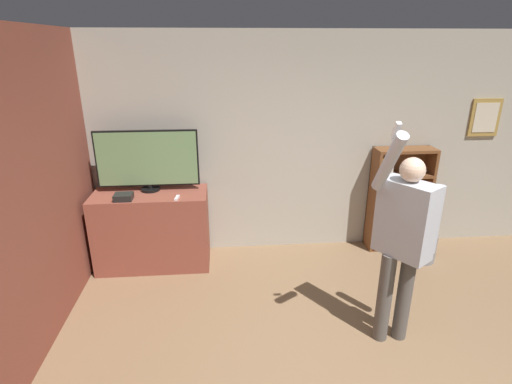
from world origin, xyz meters
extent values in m
cube|color=#B2AD9E|center=(0.00, 2.79, 1.35)|extent=(7.18, 0.06, 2.70)
cube|color=#AD8942|center=(2.26, 2.74, 1.67)|extent=(0.38, 0.02, 0.47)
cube|color=beige|center=(2.26, 2.73, 1.67)|extent=(0.30, 0.01, 0.36)
cube|color=brown|center=(-2.62, 1.38, 1.35)|extent=(0.06, 4.36, 2.70)
cube|color=brown|center=(-1.87, 2.42, 0.46)|extent=(1.31, 0.58, 0.92)
cylinder|color=black|center=(-1.87, 2.52, 0.93)|extent=(0.22, 0.22, 0.03)
cylinder|color=black|center=(-1.87, 2.52, 0.97)|extent=(0.06, 0.06, 0.05)
cube|color=black|center=(-1.87, 2.52, 1.31)|extent=(1.16, 0.04, 0.65)
cube|color=#6B9360|center=(-1.87, 2.50, 1.31)|extent=(1.12, 0.01, 0.62)
cube|color=black|center=(-2.12, 2.24, 0.95)|extent=(0.20, 0.17, 0.07)
cube|color=white|center=(-1.53, 2.22, 0.93)|extent=(0.05, 0.14, 0.02)
cube|color=brown|center=(0.87, 2.60, 0.67)|extent=(0.04, 0.28, 1.34)
cube|color=brown|center=(1.58, 2.60, 0.67)|extent=(0.04, 0.28, 1.34)
cube|color=brown|center=(1.22, 2.73, 0.67)|extent=(0.74, 0.01, 1.34)
cube|color=brown|center=(1.22, 2.60, 0.02)|extent=(0.67, 0.28, 0.04)
cube|color=brown|center=(1.22, 2.60, 0.33)|extent=(0.67, 0.28, 0.04)
cube|color=brown|center=(1.22, 2.60, 0.67)|extent=(0.67, 0.28, 0.04)
cube|color=brown|center=(1.22, 2.60, 1.00)|extent=(0.67, 0.28, 0.04)
cube|color=brown|center=(1.22, 2.60, 1.32)|extent=(0.67, 0.28, 0.04)
cube|color=red|center=(0.90, 2.57, 0.12)|extent=(0.02, 0.23, 0.21)
cube|color=#2D569E|center=(0.95, 2.57, 0.13)|extent=(0.04, 0.22, 0.22)
cube|color=#338447|center=(0.99, 2.57, 0.11)|extent=(0.02, 0.22, 0.18)
cube|color=#232328|center=(1.03, 2.56, 0.13)|extent=(0.04, 0.20, 0.23)
cube|color=#232328|center=(0.91, 2.58, 0.46)|extent=(0.04, 0.23, 0.21)
cube|color=#99663D|center=(0.96, 2.59, 0.45)|extent=(0.04, 0.26, 0.19)
cube|color=red|center=(1.02, 2.56, 0.48)|extent=(0.03, 0.21, 0.26)
cube|color=#232328|center=(1.06, 2.57, 0.45)|extent=(0.03, 0.22, 0.20)
cube|color=#338447|center=(1.10, 2.56, 0.44)|extent=(0.04, 0.20, 0.17)
cube|color=gold|center=(1.16, 2.58, 0.47)|extent=(0.03, 0.24, 0.23)
cube|color=beige|center=(0.90, 2.58, 0.78)|extent=(0.02, 0.24, 0.18)
cube|color=red|center=(0.95, 2.58, 0.80)|extent=(0.04, 0.23, 0.22)
cube|color=orange|center=(0.99, 2.58, 0.78)|extent=(0.03, 0.25, 0.19)
cube|color=gold|center=(1.03, 2.58, 0.78)|extent=(0.03, 0.24, 0.18)
cube|color=red|center=(1.07, 2.59, 0.80)|extent=(0.04, 0.26, 0.23)
cube|color=gold|center=(0.91, 2.57, 1.13)|extent=(0.04, 0.22, 0.22)
cube|color=orange|center=(0.96, 2.56, 1.12)|extent=(0.04, 0.20, 0.20)
cube|color=beige|center=(1.01, 2.56, 1.15)|extent=(0.04, 0.20, 0.26)
cylinder|color=#56514C|center=(0.38, 0.90, 0.43)|extent=(0.13, 0.13, 0.86)
cylinder|color=#56514C|center=(0.56, 0.90, 0.43)|extent=(0.13, 0.13, 0.86)
cube|color=#B7BCC6|center=(0.47, 0.90, 1.19)|extent=(0.44, 0.50, 0.65)
sphere|color=beige|center=(0.47, 0.90, 1.61)|extent=(0.20, 0.20, 0.20)
cylinder|color=#B7BCC6|center=(0.72, 0.90, 1.18)|extent=(0.09, 0.09, 0.60)
cylinder|color=#B7BCC6|center=(0.21, 0.78, 1.71)|extent=(0.09, 0.42, 0.54)
cube|color=white|center=(0.21, 0.72, 1.96)|extent=(0.04, 0.09, 0.14)
cylinder|color=gray|center=(1.41, 2.23, 0.17)|extent=(0.34, 0.34, 0.35)
camera|label=1|loc=(-1.01, -1.97, 2.54)|focal=28.00mm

